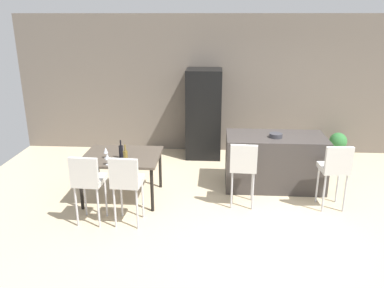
% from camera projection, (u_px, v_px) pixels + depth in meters
% --- Properties ---
extents(ground_plane, '(10.00, 10.00, 0.00)m').
position_uv_depth(ground_plane, '(260.00, 205.00, 6.13)').
color(ground_plane, '#C6B28E').
extents(back_wall, '(10.00, 0.12, 2.90)m').
position_uv_depth(back_wall, '(251.00, 85.00, 8.20)').
color(back_wall, '#665B51').
rests_on(back_wall, ground_plane).
extents(kitchen_island, '(1.67, 0.83, 0.92)m').
position_uv_depth(kitchen_island, '(274.00, 161.00, 6.68)').
color(kitchen_island, '#383330').
rests_on(kitchen_island, ground_plane).
extents(bar_chair_left, '(0.42, 0.42, 1.05)m').
position_uv_depth(bar_chair_left, '(243.00, 165.00, 5.89)').
color(bar_chair_left, beige).
rests_on(bar_chair_left, ground_plane).
extents(bar_chair_middle, '(0.42, 0.42, 1.05)m').
position_uv_depth(bar_chair_middle, '(335.00, 167.00, 5.80)').
color(bar_chair_middle, beige).
rests_on(bar_chair_middle, ground_plane).
extents(dining_table, '(1.22, 0.99, 0.74)m').
position_uv_depth(dining_table, '(122.00, 159.00, 6.18)').
color(dining_table, '#4C4238').
rests_on(dining_table, ground_plane).
extents(dining_chair_near, '(0.42, 0.42, 1.05)m').
position_uv_depth(dining_chair_near, '(88.00, 179.00, 5.38)').
color(dining_chair_near, beige).
rests_on(dining_chair_near, ground_plane).
extents(dining_chair_far, '(0.42, 0.42, 1.05)m').
position_uv_depth(dining_chair_far, '(126.00, 180.00, 5.35)').
color(dining_chair_far, beige).
rests_on(dining_chair_far, ground_plane).
extents(wine_bottle_left, '(0.07, 0.07, 0.30)m').
position_uv_depth(wine_bottle_left, '(126.00, 157.00, 5.77)').
color(wine_bottle_left, brown).
rests_on(wine_bottle_left, dining_table).
extents(wine_bottle_near, '(0.07, 0.07, 0.30)m').
position_uv_depth(wine_bottle_near, '(121.00, 152.00, 6.00)').
color(wine_bottle_near, black).
rests_on(wine_bottle_near, dining_table).
extents(wine_glass_middle, '(0.07, 0.07, 0.17)m').
position_uv_depth(wine_glass_middle, '(106.00, 151.00, 6.00)').
color(wine_glass_middle, silver).
rests_on(wine_glass_middle, dining_table).
extents(wine_glass_right, '(0.07, 0.07, 0.17)m').
position_uv_depth(wine_glass_right, '(107.00, 157.00, 5.73)').
color(wine_glass_right, silver).
rests_on(wine_glass_right, dining_table).
extents(refrigerator, '(0.72, 0.68, 1.84)m').
position_uv_depth(refrigerator, '(204.00, 114.00, 8.01)').
color(refrigerator, black).
rests_on(refrigerator, ground_plane).
extents(fruit_bowl, '(0.22, 0.22, 0.07)m').
position_uv_depth(fruit_bowl, '(276.00, 135.00, 6.45)').
color(fruit_bowl, '#333338').
rests_on(fruit_bowl, kitchen_island).
extents(potted_plant, '(0.36, 0.36, 0.56)m').
position_uv_depth(potted_plant, '(338.00, 144.00, 8.02)').
color(potted_plant, '#38383D').
rests_on(potted_plant, ground_plane).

